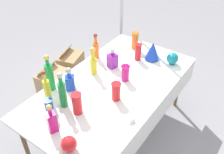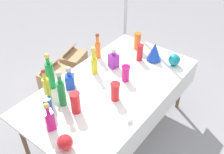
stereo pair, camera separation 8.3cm
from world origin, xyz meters
TOP-DOWN VIEW (x-y plane):
  - ground_plane at (0.00, 0.00)m, footprint 40.00×40.00m
  - display_table at (0.00, -0.04)m, footprint 1.99×1.09m
  - tall_bottle_0 at (0.05, 0.28)m, footprint 0.07×0.07m
  - tall_bottle_1 at (-0.53, 0.19)m, footprint 0.07×0.07m
  - tall_bottle_2 at (-0.41, 0.47)m, footprint 0.08×0.08m
  - tall_bottle_3 at (-0.57, 0.35)m, footprint 0.07×0.07m
  - tall_bottle_4 at (0.32, 0.46)m, footprint 0.07×0.07m
  - square_decanter_0 at (-0.80, 0.05)m, footprint 0.10×0.10m
  - square_decanter_1 at (0.27, 0.19)m, footprint 0.12×0.12m
  - square_decanter_2 at (-0.31, 0.31)m, footprint 0.13×0.13m
  - slender_vase_0 at (-0.68, 0.21)m, footprint 0.09×0.09m
  - slender_vase_1 at (0.57, 0.03)m, footprint 0.08×0.08m
  - slender_vase_2 at (0.15, -0.07)m, footprint 0.10×0.10m
  - slender_vase_3 at (-0.16, -0.16)m, footprint 0.10×0.10m
  - slender_vase_4 at (0.78, 0.19)m, footprint 0.09×0.09m
  - slender_vase_5 at (-0.52, 0.02)m, footprint 0.10×0.10m
  - fluted_vase_0 at (0.68, -0.11)m, footprint 0.18×0.18m
  - round_bowl_0 at (-0.87, -0.20)m, footprint 0.13×0.13m
  - round_bowl_1 at (0.73, -0.35)m, footprint 0.14×0.14m
  - price_tag_left at (-0.33, -0.46)m, footprint 0.06×0.03m
  - cardboard_box_behind_left at (0.10, 1.09)m, footprint 0.44×0.40m
  - cardboard_box_behind_right at (0.59, 1.21)m, footprint 0.45×0.39m
  - canopy_pole at (1.26, 0.72)m, footprint 0.18×0.18m

SIDE VIEW (x-z plane):
  - ground_plane at x=0.00m, z-range 0.00..0.00m
  - cardboard_box_behind_right at x=0.59m, z-range -0.04..0.42m
  - cardboard_box_behind_left at x=0.10m, z-range -0.04..0.42m
  - display_table at x=0.00m, z-range 0.33..1.09m
  - price_tag_left at x=-0.33m, z-range 0.76..0.80m
  - round_bowl_0 at x=-0.87m, z-range 0.76..0.90m
  - round_bowl_1 at x=0.73m, z-range 0.76..0.91m
  - square_decanter_1 at x=0.27m, z-range 0.74..0.98m
  - slender_vase_0 at x=-0.68m, z-range 0.77..0.95m
  - slender_vase_2 at x=0.15m, z-range 0.77..0.95m
  - slender_vase_3 at x=-0.16m, z-range 0.77..0.96m
  - square_decanter_2 at x=-0.31m, z-range 0.74..1.00m
  - slender_vase_1 at x=0.57m, z-range 0.77..0.98m
  - slender_vase_5 at x=-0.52m, z-range 0.77..0.99m
  - fluted_vase_0 at x=0.68m, z-range 0.76..0.99m
  - slender_vase_4 at x=0.78m, z-range 0.77..0.99m
  - square_decanter_0 at x=-0.80m, z-range 0.73..1.03m
  - tall_bottle_4 at x=0.32m, z-range 0.73..1.05m
  - tall_bottle_0 at x=0.05m, z-range 0.73..1.07m
  - tall_bottle_3 at x=-0.57m, z-range 0.72..1.09m
  - tall_bottle_1 at x=-0.53m, z-range 0.73..1.13m
  - tall_bottle_2 at x=-0.41m, z-range 0.72..1.14m
  - canopy_pole at x=1.26m, z-range -0.26..2.25m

